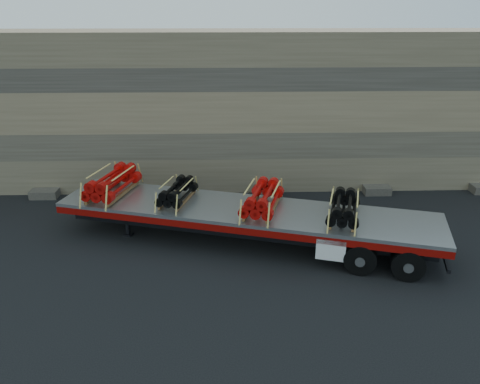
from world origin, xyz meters
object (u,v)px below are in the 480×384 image
Objects in this scene: trailer at (245,225)px; bundle_midfront at (177,193)px; bundle_rear at (344,208)px; bundle_front at (112,184)px; bundle_midrear at (262,199)px.

bundle_midfront reaches higher than trailer.
trailer is 6.56× the size of bundle_rear.
bundle_front is 1.19× the size of bundle_rear.
bundle_midfront is 5.96m from bundle_rear.
bundle_front reaches higher than trailer.
trailer is at bearing 0.00° from bundle_midfront.
bundle_front reaches higher than bundle_midrear.
bundle_rear is at bearing 0.00° from bundle_midrear.
bundle_front reaches higher than bundle_rear.
trailer is 5.89× the size of bundle_midrear.
trailer is 5.28m from bundle_front.
bundle_midrear reaches higher than bundle_midfront.
bundle_midrear is (5.55, -1.60, -0.03)m from bundle_front.
bundle_rear is at bearing 0.00° from bundle_midfront.
trailer is 3.56m from bundle_rear.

